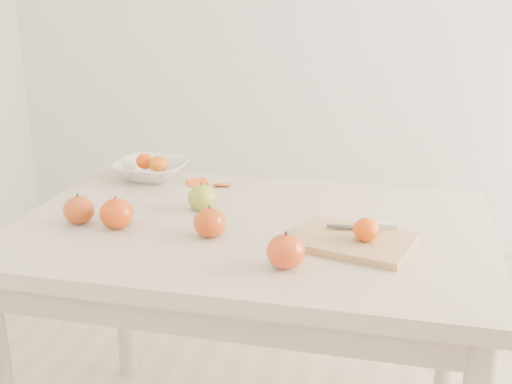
# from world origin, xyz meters

# --- Properties ---
(table) EXTENTS (1.20, 0.80, 0.75)m
(table) POSITION_xyz_m (0.00, 0.00, 0.65)
(table) COLOR beige
(table) RESTS_ON ground
(cutting_board) EXTENTS (0.31, 0.25, 0.02)m
(cutting_board) POSITION_xyz_m (0.26, -0.07, 0.76)
(cutting_board) COLOR tan
(cutting_board) RESTS_ON table
(board_tangerine) EXTENTS (0.06, 0.06, 0.05)m
(board_tangerine) POSITION_xyz_m (0.29, -0.08, 0.80)
(board_tangerine) COLOR #E14807
(board_tangerine) RESTS_ON cutting_board
(fruit_bowl) EXTENTS (0.22, 0.22, 0.05)m
(fruit_bowl) POSITION_xyz_m (-0.40, 0.31, 0.78)
(fruit_bowl) COLOR silver
(fruit_bowl) RESTS_ON table
(bowl_tangerine_near) EXTENTS (0.06, 0.06, 0.05)m
(bowl_tangerine_near) POSITION_xyz_m (-0.42, 0.32, 0.80)
(bowl_tangerine_near) COLOR #E64108
(bowl_tangerine_near) RESTS_ON fruit_bowl
(bowl_tangerine_far) EXTENTS (0.06, 0.06, 0.05)m
(bowl_tangerine_far) POSITION_xyz_m (-0.37, 0.30, 0.80)
(bowl_tangerine_far) COLOR #D65C07
(bowl_tangerine_far) RESTS_ON fruit_bowl
(orange_peel_a) EXTENTS (0.07, 0.07, 0.01)m
(orange_peel_a) POSITION_xyz_m (-0.24, 0.29, 0.75)
(orange_peel_a) COLOR #EC5110
(orange_peel_a) RESTS_ON table
(orange_peel_b) EXTENTS (0.05, 0.04, 0.01)m
(orange_peel_b) POSITION_xyz_m (-0.16, 0.29, 0.75)
(orange_peel_b) COLOR #CF4F0E
(orange_peel_b) RESTS_ON table
(paring_knife) EXTENTS (0.17, 0.05, 0.01)m
(paring_knife) POSITION_xyz_m (0.31, -0.00, 0.78)
(paring_knife) COLOR silver
(paring_knife) RESTS_ON cutting_board
(apple_green) EXTENTS (0.08, 0.08, 0.07)m
(apple_green) POSITION_xyz_m (-0.16, 0.07, 0.79)
(apple_green) COLOR olive
(apple_green) RESTS_ON table
(apple_red_c) EXTENTS (0.08, 0.08, 0.07)m
(apple_red_c) POSITION_xyz_m (-0.08, -0.10, 0.79)
(apple_red_c) COLOR #900D07
(apple_red_c) RESTS_ON table
(apple_red_e) EXTENTS (0.08, 0.08, 0.08)m
(apple_red_e) POSITION_xyz_m (0.13, -0.23, 0.79)
(apple_red_e) COLOR #A6150C
(apple_red_e) RESTS_ON table
(apple_red_b) EXTENTS (0.08, 0.08, 0.08)m
(apple_red_b) POSITION_xyz_m (-0.32, -0.10, 0.79)
(apple_red_b) COLOR #990C04
(apple_red_b) RESTS_ON table
(apple_red_d) EXTENTS (0.08, 0.08, 0.07)m
(apple_red_d) POSITION_xyz_m (-0.43, -0.09, 0.79)
(apple_red_d) COLOR maroon
(apple_red_d) RESTS_ON table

